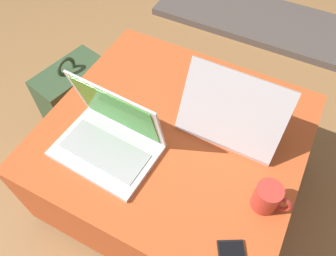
% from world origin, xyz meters
% --- Properties ---
extents(ground_plane, '(14.00, 14.00, 0.00)m').
position_xyz_m(ground_plane, '(0.00, 0.00, 0.00)').
color(ground_plane, '#9E7042').
extents(ottoman, '(0.88, 0.81, 0.43)m').
position_xyz_m(ottoman, '(0.00, 0.00, 0.22)').
color(ottoman, maroon).
rests_on(ottoman, ground_plane).
extents(laptop_near, '(0.34, 0.25, 0.24)m').
position_xyz_m(laptop_near, '(-0.16, -0.15, 0.48)').
color(laptop_near, silver).
rests_on(laptop_near, ottoman).
extents(laptop_far, '(0.33, 0.26, 0.24)m').
position_xyz_m(laptop_far, '(0.17, 0.11, 0.48)').
color(laptop_far, silver).
rests_on(laptop_far, ottoman).
extents(backpack, '(0.26, 0.33, 0.46)m').
position_xyz_m(backpack, '(-0.55, 0.10, 0.19)').
color(backpack, '#385133').
rests_on(backpack, ground_plane).
extents(coffee_mug, '(0.11, 0.08, 0.09)m').
position_xyz_m(coffee_mug, '(0.36, -0.12, 0.47)').
color(coffee_mug, red).
rests_on(coffee_mug, ottoman).
extents(fireplace_hearth, '(1.40, 0.50, 0.04)m').
position_xyz_m(fireplace_hearth, '(0.00, 1.33, 0.02)').
color(fireplace_hearth, '#564C47').
rests_on(fireplace_hearth, ground_plane).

